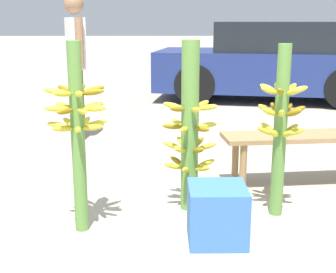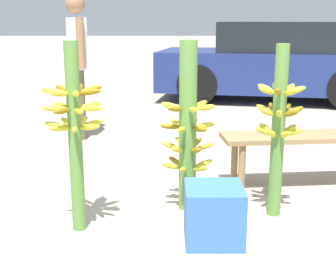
{
  "view_description": "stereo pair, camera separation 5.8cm",
  "coord_description": "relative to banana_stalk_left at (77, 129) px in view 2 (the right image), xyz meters",
  "views": [
    {
      "loc": [
        -0.16,
        -2.97,
        1.43
      ],
      "look_at": [
        -0.11,
        0.5,
        0.56
      ],
      "focal_mm": 50.0,
      "sensor_mm": 36.0,
      "label": 1
    },
    {
      "loc": [
        -0.1,
        -2.97,
        1.43
      ],
      "look_at": [
        -0.11,
        0.5,
        0.56
      ],
      "focal_mm": 50.0,
      "sensor_mm": 36.0,
      "label": 2
    }
  ],
  "objects": [
    {
      "name": "banana_stalk_center",
      "position": [
        0.77,
        0.38,
        -0.09
      ],
      "size": [
        0.42,
        0.42,
        1.29
      ],
      "color": "#5B8C3D",
      "rests_on": "ground_plane"
    },
    {
      "name": "vendor_person",
      "position": [
        -0.46,
        2.63,
        0.33
      ],
      "size": [
        0.3,
        0.58,
        1.72
      ],
      "rotation": [
        0.0,
        0.0,
        -1.21
      ],
      "color": "brown",
      "rests_on": "ground_plane"
    },
    {
      "name": "parked_car",
      "position": [
        2.52,
        5.46,
        -0.04
      ],
      "size": [
        4.22,
        2.43,
        1.4
      ],
      "rotation": [
        0.0,
        0.0,
        1.38
      ],
      "color": "navy",
      "rests_on": "ground_plane"
    },
    {
      "name": "banana_stalk_left",
      "position": [
        0.0,
        0.0,
        0.0
      ],
      "size": [
        0.42,
        0.42,
        1.3
      ],
      "color": "#5B8C3D",
      "rests_on": "ground_plane"
    },
    {
      "name": "banana_stalk_right",
      "position": [
        1.42,
        0.25,
        -0.04
      ],
      "size": [
        0.36,
        0.36,
        1.27
      ],
      "color": "#5B8C3D",
      "rests_on": "ground_plane"
    },
    {
      "name": "market_bench",
      "position": [
        1.85,
        0.88,
        -0.32
      ],
      "size": [
        1.56,
        0.51,
        0.47
      ],
      "rotation": [
        0.0,
        0.0,
        0.1
      ],
      "color": "#99754C",
      "rests_on": "ground_plane"
    },
    {
      "name": "ground_plane",
      "position": [
        0.72,
        -0.07,
        -0.72
      ],
      "size": [
        80.0,
        80.0,
        0.0
      ],
      "primitive_type": "plane",
      "color": "#A89E8C"
    },
    {
      "name": "produce_crate",
      "position": [
        0.92,
        -0.18,
        -0.53
      ],
      "size": [
        0.38,
        0.38,
        0.38
      ],
      "color": "#386BB2",
      "rests_on": "ground_plane"
    }
  ]
}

